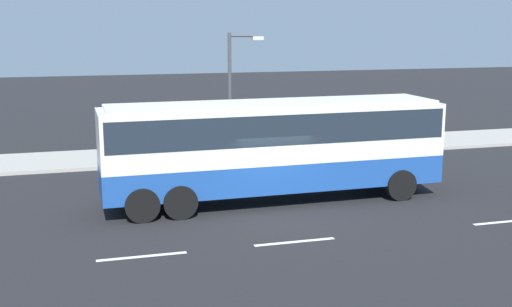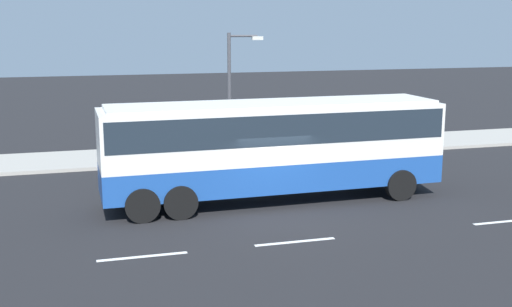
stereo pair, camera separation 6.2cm
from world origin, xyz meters
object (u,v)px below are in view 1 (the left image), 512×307
at_px(pedestrian_near_curb, 273,131).
at_px(pedestrian_at_crossing, 308,130).
at_px(street_lamp, 234,85).
at_px(coach_bus, 274,140).

relative_size(pedestrian_near_curb, pedestrian_at_crossing, 1.02).
height_order(pedestrian_at_crossing, street_lamp, street_lamp).
xyz_separation_m(pedestrian_at_crossing, street_lamp, (-3.72, -0.28, 2.28)).
distance_m(coach_bus, street_lamp, 7.42).
relative_size(coach_bus, street_lamp, 2.13).
relative_size(coach_bus, pedestrian_near_curb, 6.82).
relative_size(pedestrian_at_crossing, street_lamp, 0.30).
bearing_deg(coach_bus, pedestrian_at_crossing, 60.79).
xyz_separation_m(pedestrian_near_curb, pedestrian_at_crossing, (1.80, 0.11, -0.03)).
xyz_separation_m(coach_bus, pedestrian_near_curb, (2.30, 7.48, -1.00)).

